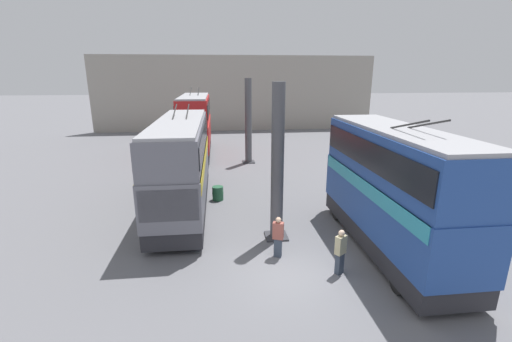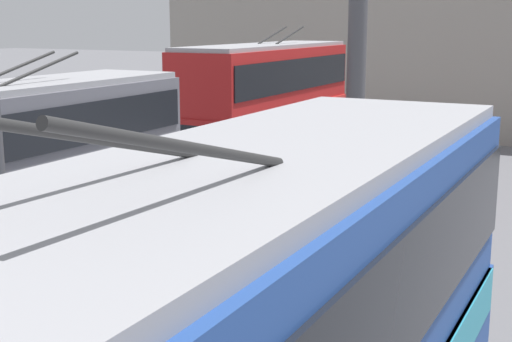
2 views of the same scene
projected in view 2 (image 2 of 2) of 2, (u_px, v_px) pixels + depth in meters
depot_back_wall at (472, 50)px, 35.69m from camera, size 0.50×36.00×9.42m
support_column_far at (355, 119)px, 20.96m from camera, size 0.99×0.99×6.82m
bus_right_far at (267, 109)px, 25.71m from camera, size 9.59×2.54×5.94m
oil_drum at (98, 295)px, 15.18m from camera, size 0.67×0.67×0.81m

